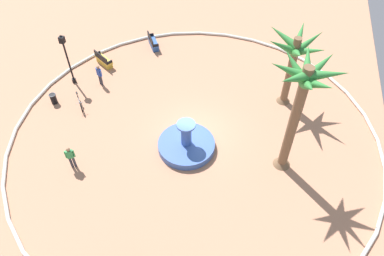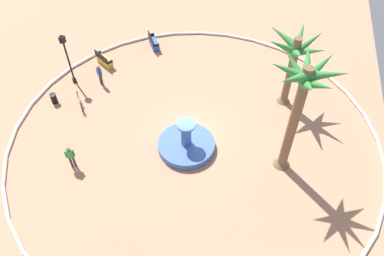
{
  "view_description": "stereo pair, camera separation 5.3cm",
  "coord_description": "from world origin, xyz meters",
  "px_view_note": "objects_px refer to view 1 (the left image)",
  "views": [
    {
      "loc": [
        14.73,
        3.43,
        17.09
      ],
      "look_at": [
        0.32,
        -0.07,
        1.0
      ],
      "focal_mm": 34.92,
      "sensor_mm": 36.0,
      "label": 1
    },
    {
      "loc": [
        14.71,
        3.48,
        17.09
      ],
      "look_at": [
        0.32,
        -0.07,
        1.0
      ],
      "focal_mm": 34.92,
      "sensor_mm": 36.0,
      "label": 2
    }
  ],
  "objects_px": {
    "bench_north": "(104,61)",
    "trash_bin": "(53,98)",
    "person_cyclist_photo": "(71,157)",
    "bicycle_red_frame": "(80,102)",
    "lamppost": "(67,56)",
    "palm_tree_by_curb": "(301,95)",
    "bench_east": "(153,43)",
    "fountain": "(186,145)",
    "palm_tree_near_fountain": "(294,55)",
    "person_cyclist_helmet": "(99,74)"
  },
  "relations": [
    {
      "from": "bench_north",
      "to": "trash_bin",
      "type": "relative_size",
      "value": 2.21
    },
    {
      "from": "trash_bin",
      "to": "person_cyclist_photo",
      "type": "distance_m",
      "value": 5.84
    },
    {
      "from": "bicycle_red_frame",
      "to": "lamppost",
      "type": "bearing_deg",
      "value": -145.56
    },
    {
      "from": "palm_tree_by_curb",
      "to": "person_cyclist_photo",
      "type": "height_order",
      "value": "palm_tree_by_curb"
    },
    {
      "from": "trash_bin",
      "to": "palm_tree_by_curb",
      "type": "bearing_deg",
      "value": 83.92
    },
    {
      "from": "bench_east",
      "to": "palm_tree_by_curb",
      "type": "bearing_deg",
      "value": 49.05
    },
    {
      "from": "palm_tree_by_curb",
      "to": "bench_east",
      "type": "height_order",
      "value": "palm_tree_by_curb"
    },
    {
      "from": "fountain",
      "to": "palm_tree_near_fountain",
      "type": "relative_size",
      "value": 0.65
    },
    {
      "from": "person_cyclist_photo",
      "to": "lamppost",
      "type": "bearing_deg",
      "value": -154.37
    },
    {
      "from": "palm_tree_by_curb",
      "to": "lamppost",
      "type": "height_order",
      "value": "palm_tree_by_curb"
    },
    {
      "from": "person_cyclist_photo",
      "to": "fountain",
      "type": "bearing_deg",
      "value": 115.93
    },
    {
      "from": "fountain",
      "to": "lamppost",
      "type": "height_order",
      "value": "lamppost"
    },
    {
      "from": "fountain",
      "to": "palm_tree_by_curb",
      "type": "height_order",
      "value": "palm_tree_by_curb"
    },
    {
      "from": "palm_tree_by_curb",
      "to": "trash_bin",
      "type": "bearing_deg",
      "value": -96.08
    },
    {
      "from": "trash_bin",
      "to": "person_cyclist_helmet",
      "type": "height_order",
      "value": "person_cyclist_helmet"
    },
    {
      "from": "palm_tree_near_fountain",
      "to": "lamppost",
      "type": "xyz_separation_m",
      "value": [
        1.53,
        -14.4,
        -1.47
      ]
    },
    {
      "from": "bench_north",
      "to": "lamppost",
      "type": "relative_size",
      "value": 0.42
    },
    {
      "from": "fountain",
      "to": "person_cyclist_photo",
      "type": "bearing_deg",
      "value": -64.07
    },
    {
      "from": "palm_tree_near_fountain",
      "to": "bench_north",
      "type": "bearing_deg",
      "value": -93.56
    },
    {
      "from": "person_cyclist_photo",
      "to": "bench_east",
      "type": "bearing_deg",
      "value": 176.04
    },
    {
      "from": "person_cyclist_helmet",
      "to": "person_cyclist_photo",
      "type": "height_order",
      "value": "person_cyclist_photo"
    },
    {
      "from": "fountain",
      "to": "person_cyclist_photo",
      "type": "xyz_separation_m",
      "value": [
        2.85,
        -5.86,
        0.62
      ]
    },
    {
      "from": "lamppost",
      "to": "person_cyclist_photo",
      "type": "height_order",
      "value": "lamppost"
    },
    {
      "from": "lamppost",
      "to": "person_cyclist_photo",
      "type": "distance_m",
      "value": 7.67
    },
    {
      "from": "bench_east",
      "to": "person_cyclist_photo",
      "type": "xyz_separation_m",
      "value": [
        12.15,
        -0.84,
        0.58
      ]
    },
    {
      "from": "palm_tree_near_fountain",
      "to": "bench_east",
      "type": "xyz_separation_m",
      "value": [
        -3.81,
        -10.29,
        -3.39
      ]
    },
    {
      "from": "trash_bin",
      "to": "bicycle_red_frame",
      "type": "bearing_deg",
      "value": 92.16
    },
    {
      "from": "bench_east",
      "to": "person_cyclist_photo",
      "type": "height_order",
      "value": "person_cyclist_photo"
    },
    {
      "from": "lamppost",
      "to": "bicycle_red_frame",
      "type": "bearing_deg",
      "value": 34.44
    },
    {
      "from": "palm_tree_near_fountain",
      "to": "lamppost",
      "type": "height_order",
      "value": "palm_tree_near_fountain"
    },
    {
      "from": "person_cyclist_helmet",
      "to": "palm_tree_by_curb",
      "type": "bearing_deg",
      "value": 72.27
    },
    {
      "from": "fountain",
      "to": "bench_east",
      "type": "distance_m",
      "value": 10.57
    },
    {
      "from": "bench_east",
      "to": "lamppost",
      "type": "distance_m",
      "value": 7.01
    },
    {
      "from": "fountain",
      "to": "bicycle_red_frame",
      "type": "height_order",
      "value": "fountain"
    },
    {
      "from": "bench_east",
      "to": "palm_tree_near_fountain",
      "type": "bearing_deg",
      "value": 69.69
    },
    {
      "from": "fountain",
      "to": "palm_tree_by_curb",
      "type": "bearing_deg",
      "value": 91.17
    },
    {
      "from": "person_cyclist_photo",
      "to": "trash_bin",
      "type": "bearing_deg",
      "value": -141.69
    },
    {
      "from": "bench_north",
      "to": "lamppost",
      "type": "bearing_deg",
      "value": -28.55
    },
    {
      "from": "fountain",
      "to": "lamppost",
      "type": "bearing_deg",
      "value": -113.46
    },
    {
      "from": "fountain",
      "to": "person_cyclist_photo",
      "type": "distance_m",
      "value": 6.54
    },
    {
      "from": "fountain",
      "to": "bench_east",
      "type": "relative_size",
      "value": 2.07
    },
    {
      "from": "trash_bin",
      "to": "person_cyclist_helmet",
      "type": "xyz_separation_m",
      "value": [
        -2.47,
        2.29,
        0.51
      ]
    },
    {
      "from": "fountain",
      "to": "lamppost",
      "type": "relative_size",
      "value": 0.87
    },
    {
      "from": "bench_north",
      "to": "bicycle_red_frame",
      "type": "xyz_separation_m",
      "value": [
        4.53,
        0.21,
        0.04
      ]
    },
    {
      "from": "palm_tree_by_curb",
      "to": "person_cyclist_photo",
      "type": "bearing_deg",
      "value": -75.47
    },
    {
      "from": "bench_east",
      "to": "person_cyclist_helmet",
      "type": "bearing_deg",
      "value": -22.88
    },
    {
      "from": "fountain",
      "to": "palm_tree_near_fountain",
      "type": "distance_m",
      "value": 8.35
    },
    {
      "from": "fountain",
      "to": "bench_north",
      "type": "distance_m",
      "value": 10.07
    },
    {
      "from": "palm_tree_by_curb",
      "to": "trash_bin",
      "type": "height_order",
      "value": "palm_tree_by_curb"
    },
    {
      "from": "fountain",
      "to": "person_cyclist_helmet",
      "type": "distance_m",
      "value": 8.33
    }
  ]
}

